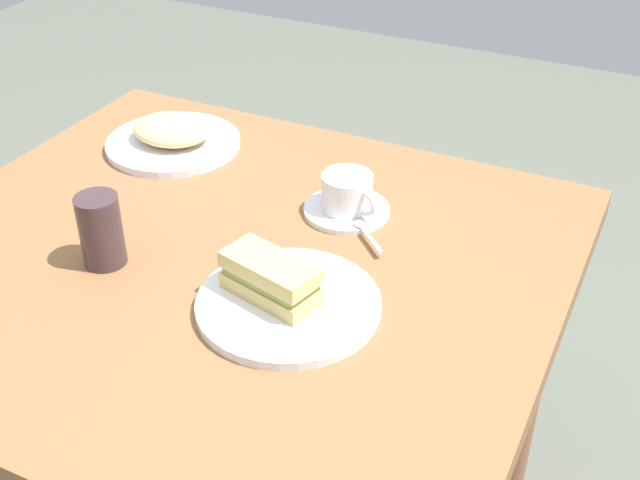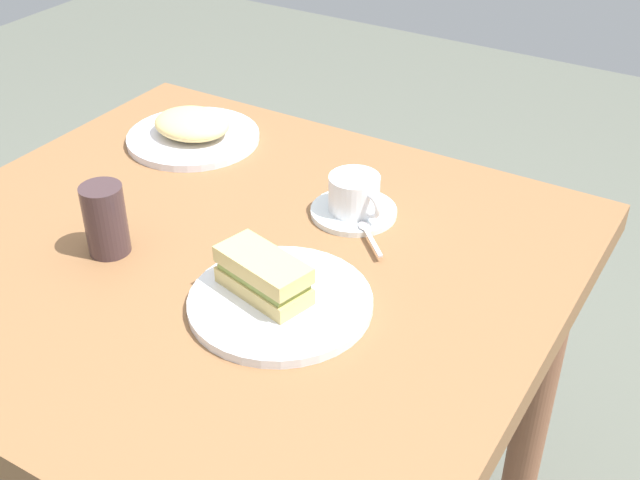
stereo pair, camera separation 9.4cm
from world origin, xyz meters
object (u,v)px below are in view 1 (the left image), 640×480
at_px(sandwich_plate, 288,304).
at_px(sandwich_front, 271,278).
at_px(side_plate, 173,143).
at_px(spoon, 364,230).
at_px(coffee_saucer, 347,210).
at_px(drinking_glass, 101,230).
at_px(coffee_cup, 348,191).
at_px(dining_table, 227,314).

height_order(sandwich_plate, sandwich_front, sandwich_front).
xyz_separation_m(sandwich_front, side_plate, (0.40, -0.34, -0.04)).
relative_size(spoon, side_plate, 0.31).
distance_m(sandwich_plate, coffee_saucer, 0.27).
xyz_separation_m(spoon, drinking_glass, (0.32, 0.23, 0.04)).
xyz_separation_m(coffee_saucer, coffee_cup, (-0.00, 0.00, 0.04)).
distance_m(spoon, side_plate, 0.46).
height_order(sandwich_plate, spoon, spoon).
bearing_deg(drinking_glass, sandwich_front, -175.87).
xyz_separation_m(coffee_cup, side_plate, (0.39, -0.07, -0.03)).
height_order(sandwich_front, drinking_glass, drinking_glass).
distance_m(coffee_saucer, coffee_cup, 0.04).
relative_size(coffee_saucer, drinking_glass, 1.26).
bearing_deg(coffee_saucer, drinking_glass, 46.81).
relative_size(coffee_saucer, coffee_cup, 1.34).
distance_m(dining_table, side_plate, 0.40).
relative_size(side_plate, drinking_glass, 2.24).
bearing_deg(dining_table, sandwich_plate, 154.88).
bearing_deg(spoon, coffee_saucer, -44.49).
height_order(sandwich_plate, coffee_cup, coffee_cup).
bearing_deg(side_plate, coffee_cup, 169.27).
height_order(coffee_saucer, spoon, spoon).
relative_size(sandwich_plate, sandwich_front, 1.72).
bearing_deg(coffee_cup, dining_table, 57.64).
bearing_deg(coffee_cup, side_plate, -10.73).
bearing_deg(coffee_cup, coffee_saucer, -25.94).
xyz_separation_m(dining_table, side_plate, (0.27, -0.27, 0.12)).
distance_m(sandwich_front, drinking_glass, 0.27).
distance_m(dining_table, sandwich_plate, 0.21).
bearing_deg(sandwich_front, drinking_glass, 4.13).
height_order(spoon, side_plate, spoon).
height_order(sandwich_plate, drinking_glass, drinking_glass).
bearing_deg(sandwich_front, spoon, -103.24).
relative_size(dining_table, sandwich_plate, 3.90).
bearing_deg(sandwich_plate, dining_table, -25.12).
bearing_deg(spoon, coffee_cup, -44.89).
bearing_deg(sandwich_plate, sandwich_front, 0.55).
xyz_separation_m(sandwich_plate, drinking_glass, (0.30, 0.02, 0.05)).
bearing_deg(sandwich_front, side_plate, -40.54).
xyz_separation_m(dining_table, sandwich_plate, (-0.15, 0.07, 0.12)).
height_order(coffee_cup, drinking_glass, drinking_glass).
bearing_deg(spoon, sandwich_front, 76.76).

